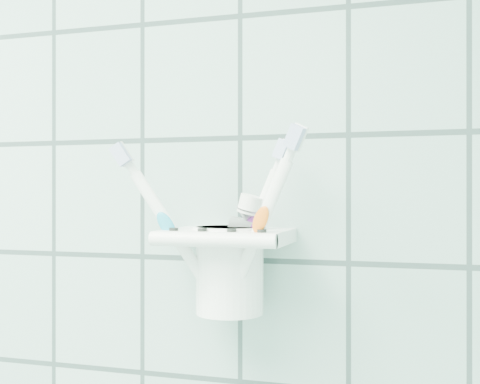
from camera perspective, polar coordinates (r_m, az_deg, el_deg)
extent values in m
cube|color=white|center=(0.71, -0.27, -4.83)|extent=(0.06, 0.02, 0.04)
cube|color=white|center=(0.68, -1.20, -4.23)|extent=(0.14, 0.11, 0.02)
cylinder|color=white|center=(0.63, -2.68, -4.56)|extent=(0.14, 0.02, 0.02)
cylinder|color=black|center=(0.66, -6.31, -3.59)|extent=(0.01, 0.01, 0.00)
cylinder|color=black|center=(0.65, -3.61, -3.65)|extent=(0.01, 0.01, 0.00)
cylinder|color=black|center=(0.64, -0.81, -3.71)|extent=(0.01, 0.01, 0.00)
cylinder|color=black|center=(0.63, 2.08, -3.77)|extent=(0.01, 0.01, 0.00)
cylinder|color=white|center=(0.69, -0.98, -7.41)|extent=(0.08, 0.08, 0.10)
cylinder|color=white|center=(0.68, -0.98, -3.56)|extent=(0.08, 0.08, 0.01)
cylinder|color=black|center=(0.68, -0.98, -3.48)|extent=(0.07, 0.07, 0.00)
cylinder|color=white|center=(0.67, -1.73, -3.30)|extent=(0.11, 0.03, 0.16)
cylinder|color=white|center=(0.67, -1.73, 5.31)|extent=(0.02, 0.01, 0.03)
cube|color=silver|center=(0.66, -1.91, 6.66)|extent=(0.03, 0.01, 0.03)
cube|color=white|center=(0.67, -1.70, 6.59)|extent=(0.03, 0.01, 0.03)
ellipsoid|color=teal|center=(0.66, -1.89, -1.47)|extent=(0.03, 0.01, 0.03)
cylinder|color=white|center=(0.69, -1.75, -3.80)|extent=(0.08, 0.02, 0.16)
cylinder|color=white|center=(0.69, -1.75, 3.88)|extent=(0.02, 0.01, 0.02)
cube|color=silver|center=(0.68, -1.91, 5.08)|extent=(0.02, 0.01, 0.03)
cube|color=white|center=(0.69, -1.72, 5.03)|extent=(0.02, 0.01, 0.03)
ellipsoid|color=purple|center=(0.68, -1.89, -2.17)|extent=(0.03, 0.01, 0.03)
cylinder|color=white|center=(0.66, -1.29, -3.33)|extent=(0.09, 0.04, 0.17)
cylinder|color=white|center=(0.66, -1.29, 5.32)|extent=(0.02, 0.01, 0.03)
cube|color=silver|center=(0.66, -1.47, 6.68)|extent=(0.02, 0.02, 0.03)
cube|color=white|center=(0.67, -1.26, 6.61)|extent=(0.02, 0.01, 0.03)
ellipsoid|color=orange|center=(0.66, -1.45, -1.49)|extent=(0.03, 0.01, 0.04)
cube|color=silver|center=(0.69, -1.48, -6.36)|extent=(0.06, 0.02, 0.10)
cube|color=silver|center=(0.70, -1.48, -10.23)|extent=(0.04, 0.01, 0.02)
cone|color=silver|center=(0.69, -1.48, -1.90)|extent=(0.03, 0.03, 0.02)
cylinder|color=white|center=(0.69, -1.48, -0.81)|extent=(0.03, 0.03, 0.03)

